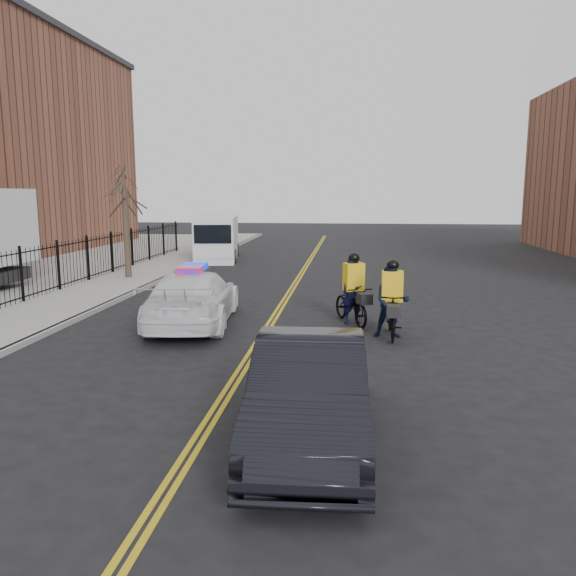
% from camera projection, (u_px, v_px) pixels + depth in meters
% --- Properties ---
extents(ground, '(120.00, 120.00, 0.00)m').
position_uv_depth(ground, '(259.00, 343.00, 14.77)').
color(ground, black).
rests_on(ground, ground).
extents(center_line_left, '(0.10, 60.00, 0.01)m').
position_uv_depth(center_line_left, '(289.00, 291.00, 22.62)').
color(center_line_left, gold).
rests_on(center_line_left, ground).
extents(center_line_right, '(0.10, 60.00, 0.01)m').
position_uv_depth(center_line_right, '(293.00, 291.00, 22.60)').
color(center_line_right, gold).
rests_on(center_line_right, ground).
extents(sidewalk, '(3.00, 60.00, 0.15)m').
position_uv_depth(sidewalk, '(112.00, 286.00, 23.41)').
color(sidewalk, gray).
rests_on(sidewalk, ground).
extents(curb, '(0.20, 60.00, 0.15)m').
position_uv_depth(curb, '(147.00, 286.00, 23.25)').
color(curb, gray).
rests_on(curb, ground).
extents(iron_fence, '(0.12, 28.00, 2.00)m').
position_uv_depth(iron_fence, '(77.00, 263.00, 23.42)').
color(iron_fence, black).
rests_on(iron_fence, ground).
extents(street_tree, '(3.20, 3.20, 4.80)m').
position_uv_depth(street_tree, '(125.00, 201.00, 24.81)').
color(street_tree, '#3B2C22').
rests_on(street_tree, sidewalk).
extents(police_cruiser, '(2.84, 5.82, 1.79)m').
position_uv_depth(police_cruiser, '(193.00, 298.00, 16.68)').
color(police_cruiser, white).
rests_on(police_cruiser, ground).
extents(dark_sedan, '(1.92, 5.03, 1.64)m').
position_uv_depth(dark_sedan, '(309.00, 391.00, 8.81)').
color(dark_sedan, black).
rests_on(dark_sedan, ground).
extents(cargo_van, '(3.13, 6.36, 2.55)m').
position_uv_depth(cargo_van, '(217.00, 239.00, 33.03)').
color(cargo_van, white).
rests_on(cargo_van, ground).
extents(cyclist_near, '(1.60, 2.32, 2.15)m').
position_uv_depth(cyclist_near, '(353.00, 299.00, 16.86)').
color(cyclist_near, black).
rests_on(cyclist_near, ground).
extents(cyclist_far, '(0.96, 2.13, 2.15)m').
position_uv_depth(cyclist_far, '(392.00, 307.00, 15.21)').
color(cyclist_far, black).
rests_on(cyclist_far, ground).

